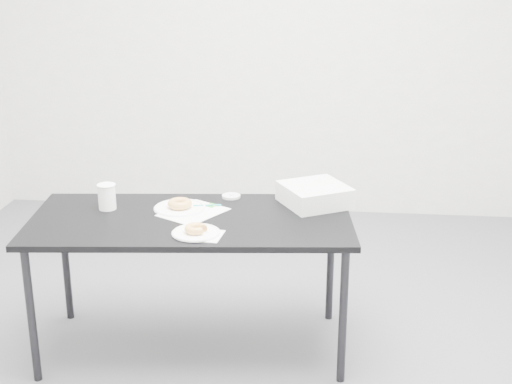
# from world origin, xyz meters

# --- Properties ---
(floor) EXTENTS (4.00, 4.00, 0.00)m
(floor) POSITION_xyz_m (0.00, 0.00, 0.00)
(floor) COLOR #535258
(floor) RESTS_ON ground
(wall_back) EXTENTS (4.00, 0.02, 2.70)m
(wall_back) POSITION_xyz_m (0.00, 2.00, 1.35)
(wall_back) COLOR silver
(wall_back) RESTS_ON floor
(table) EXTENTS (1.55, 0.84, 0.68)m
(table) POSITION_xyz_m (-0.16, -0.05, 0.63)
(table) COLOR black
(table) RESTS_ON floor
(scorecard) EXTENTS (0.35, 0.37, 0.00)m
(scorecard) POSITION_xyz_m (-0.16, 0.03, 0.68)
(scorecard) COLOR white
(scorecard) RESTS_ON table
(logo_patch) EXTENTS (0.06, 0.06, 0.00)m
(logo_patch) POSITION_xyz_m (-0.09, 0.12, 0.68)
(logo_patch) COLOR green
(logo_patch) RESTS_ON scorecard
(pen) EXTENTS (0.13, 0.04, 0.01)m
(pen) POSITION_xyz_m (-0.11, 0.11, 0.69)
(pen) COLOR #0D958D
(pen) RESTS_ON scorecard
(napkin) EXTENTS (0.16, 0.16, 0.00)m
(napkin) POSITION_xyz_m (-0.06, -0.26, 0.68)
(napkin) COLOR white
(napkin) RESTS_ON table
(plate_near) EXTENTS (0.21, 0.21, 0.01)m
(plate_near) POSITION_xyz_m (-0.10, -0.24, 0.69)
(plate_near) COLOR white
(plate_near) RESTS_ON napkin
(donut_near) EXTENTS (0.12, 0.12, 0.03)m
(donut_near) POSITION_xyz_m (-0.10, -0.24, 0.71)
(donut_near) COLOR #C68A3E
(donut_near) RESTS_ON plate_near
(plate_far) EXTENTS (0.25, 0.25, 0.01)m
(plate_far) POSITION_xyz_m (-0.24, 0.07, 0.68)
(plate_far) COLOR white
(plate_far) RESTS_ON table
(donut_far) EXTENTS (0.15, 0.15, 0.04)m
(donut_far) POSITION_xyz_m (-0.24, 0.07, 0.71)
(donut_far) COLOR #C68A3E
(donut_far) RESTS_ON plate_far
(coffee_cup) EXTENTS (0.08, 0.08, 0.12)m
(coffee_cup) POSITION_xyz_m (-0.58, 0.03, 0.74)
(coffee_cup) COLOR white
(coffee_cup) RESTS_ON table
(cup_lid) EXTENTS (0.09, 0.09, 0.01)m
(cup_lid) POSITION_xyz_m (-0.02, 0.26, 0.69)
(cup_lid) COLOR silver
(cup_lid) RESTS_ON table
(bakery_box) EXTENTS (0.40, 0.40, 0.10)m
(bakery_box) POSITION_xyz_m (0.41, 0.21, 0.73)
(bakery_box) COLOR silver
(bakery_box) RESTS_ON table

